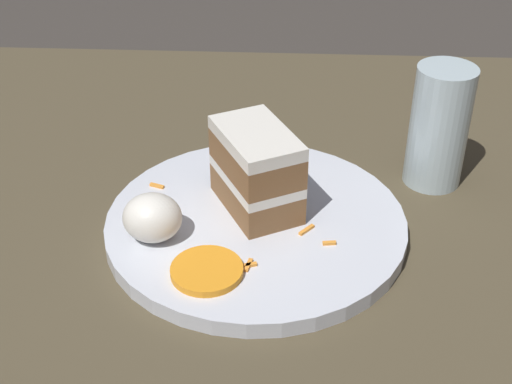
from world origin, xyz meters
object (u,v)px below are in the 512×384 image
at_px(plate, 256,224).
at_px(drinking_glass, 438,134).
at_px(cake_slice, 256,170).
at_px(cream_dollop, 152,218).
at_px(orange_garnish, 207,271).

distance_m(plate, drinking_glass, 0.23).
distance_m(cake_slice, drinking_glass, 0.22).
height_order(plate, cake_slice, cake_slice).
bearing_deg(cream_dollop, cake_slice, -148.37).
height_order(orange_garnish, drinking_glass, drinking_glass).
distance_m(orange_garnish, drinking_glass, 0.31).
xyz_separation_m(cream_dollop, drinking_glass, (-0.30, -0.15, 0.02)).
distance_m(plate, cake_slice, 0.06).
relative_size(plate, drinking_glass, 2.22).
xyz_separation_m(plate, cake_slice, (0.00, -0.02, 0.05)).
distance_m(cream_dollop, drinking_glass, 0.33).
height_order(cake_slice, drinking_glass, drinking_glass).
height_order(plate, drinking_glass, drinking_glass).
bearing_deg(cake_slice, cream_dollop, 4.21).
bearing_deg(orange_garnish, cream_dollop, -41.75).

